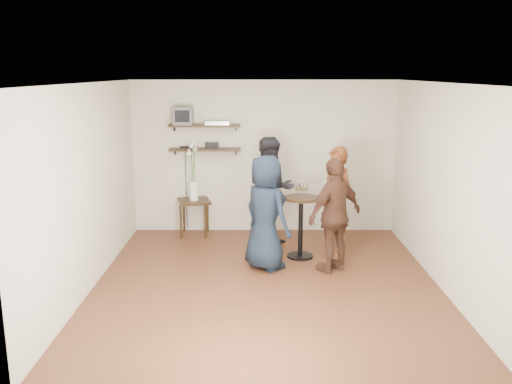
{
  "coord_description": "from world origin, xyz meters",
  "views": [
    {
      "loc": [
        -0.13,
        -6.68,
        2.74
      ],
      "look_at": [
        -0.14,
        0.4,
        1.16
      ],
      "focal_mm": 38.0,
      "sensor_mm": 36.0,
      "label": 1
    }
  ],
  "objects_px": {
    "crt_monitor": "(183,116)",
    "person_dark": "(272,192)",
    "radio": "(212,145)",
    "person_plaid": "(336,199)",
    "dvd_deck": "(217,123)",
    "drinks_table": "(301,219)",
    "person_brown": "(335,215)",
    "side_table": "(194,206)",
    "person_navy": "(266,213)"
  },
  "relations": [
    {
      "from": "dvd_deck",
      "to": "radio",
      "type": "height_order",
      "value": "dvd_deck"
    },
    {
      "from": "dvd_deck",
      "to": "side_table",
      "type": "height_order",
      "value": "dvd_deck"
    },
    {
      "from": "dvd_deck",
      "to": "radio",
      "type": "relative_size",
      "value": 1.82
    },
    {
      "from": "person_plaid",
      "to": "person_dark",
      "type": "height_order",
      "value": "person_dark"
    },
    {
      "from": "radio",
      "to": "side_table",
      "type": "xyz_separation_m",
      "value": [
        -0.31,
        -0.17,
        -1.01
      ]
    },
    {
      "from": "person_navy",
      "to": "person_brown",
      "type": "relative_size",
      "value": 1.01
    },
    {
      "from": "person_plaid",
      "to": "dvd_deck",
      "type": "bearing_deg",
      "value": -150.36
    },
    {
      "from": "person_brown",
      "to": "dvd_deck",
      "type": "bearing_deg",
      "value": -84.06
    },
    {
      "from": "person_plaid",
      "to": "person_navy",
      "type": "height_order",
      "value": "same"
    },
    {
      "from": "crt_monitor",
      "to": "person_dark",
      "type": "distance_m",
      "value": 1.99
    },
    {
      "from": "radio",
      "to": "person_dark",
      "type": "bearing_deg",
      "value": -36.39
    },
    {
      "from": "drinks_table",
      "to": "radio",
      "type": "bearing_deg",
      "value": 137.34
    },
    {
      "from": "dvd_deck",
      "to": "person_brown",
      "type": "bearing_deg",
      "value": -46.98
    },
    {
      "from": "drinks_table",
      "to": "person_brown",
      "type": "height_order",
      "value": "person_brown"
    },
    {
      "from": "crt_monitor",
      "to": "person_dark",
      "type": "bearing_deg",
      "value": -26.61
    },
    {
      "from": "dvd_deck",
      "to": "person_plaid",
      "type": "height_order",
      "value": "dvd_deck"
    },
    {
      "from": "radio",
      "to": "person_brown",
      "type": "relative_size",
      "value": 0.14
    },
    {
      "from": "crt_monitor",
      "to": "dvd_deck",
      "type": "height_order",
      "value": "crt_monitor"
    },
    {
      "from": "side_table",
      "to": "person_dark",
      "type": "bearing_deg",
      "value": -23.22
    },
    {
      "from": "side_table",
      "to": "person_plaid",
      "type": "xyz_separation_m",
      "value": [
        2.29,
        -0.72,
        0.3
      ]
    },
    {
      "from": "person_plaid",
      "to": "side_table",
      "type": "bearing_deg",
      "value": -142.44
    },
    {
      "from": "dvd_deck",
      "to": "radio",
      "type": "xyz_separation_m",
      "value": [
        -0.1,
        0.0,
        -0.38
      ]
    },
    {
      "from": "dvd_deck",
      "to": "person_brown",
      "type": "distance_m",
      "value": 2.77
    },
    {
      "from": "crt_monitor",
      "to": "person_plaid",
      "type": "distance_m",
      "value": 2.88
    },
    {
      "from": "person_plaid",
      "to": "person_dark",
      "type": "relative_size",
      "value": 0.93
    },
    {
      "from": "drinks_table",
      "to": "crt_monitor",
      "type": "bearing_deg",
      "value": 145.33
    },
    {
      "from": "crt_monitor",
      "to": "radio",
      "type": "xyz_separation_m",
      "value": [
        0.47,
        0.0,
        -0.5
      ]
    },
    {
      "from": "radio",
      "to": "dvd_deck",
      "type": "bearing_deg",
      "value": 0.0
    },
    {
      "from": "dvd_deck",
      "to": "side_table",
      "type": "xyz_separation_m",
      "value": [
        -0.4,
        -0.17,
        -1.39
      ]
    },
    {
      "from": "dvd_deck",
      "to": "person_plaid",
      "type": "distance_m",
      "value": 2.35
    },
    {
      "from": "person_navy",
      "to": "dvd_deck",
      "type": "bearing_deg",
      "value": -17.35
    },
    {
      "from": "radio",
      "to": "drinks_table",
      "type": "bearing_deg",
      "value": -42.66
    },
    {
      "from": "crt_monitor",
      "to": "radio",
      "type": "bearing_deg",
      "value": 0.0
    },
    {
      "from": "side_table",
      "to": "person_brown",
      "type": "bearing_deg",
      "value": -38.22
    },
    {
      "from": "side_table",
      "to": "person_brown",
      "type": "distance_m",
      "value": 2.74
    },
    {
      "from": "side_table",
      "to": "person_dark",
      "type": "xyz_separation_m",
      "value": [
        1.3,
        -0.56,
        0.36
      ]
    },
    {
      "from": "drinks_table",
      "to": "person_plaid",
      "type": "bearing_deg",
      "value": 34.98
    },
    {
      "from": "side_table",
      "to": "drinks_table",
      "type": "distance_m",
      "value": 2.05
    },
    {
      "from": "person_navy",
      "to": "radio",
      "type": "bearing_deg",
      "value": -14.75
    },
    {
      "from": "dvd_deck",
      "to": "drinks_table",
      "type": "relative_size",
      "value": 0.43
    },
    {
      "from": "radio",
      "to": "person_navy",
      "type": "xyz_separation_m",
      "value": [
        0.88,
        -1.76,
        -0.71
      ]
    },
    {
      "from": "person_plaid",
      "to": "person_dark",
      "type": "distance_m",
      "value": 1.01
    },
    {
      "from": "person_navy",
      "to": "person_brown",
      "type": "height_order",
      "value": "person_navy"
    },
    {
      "from": "dvd_deck",
      "to": "person_navy",
      "type": "distance_m",
      "value": 2.21
    },
    {
      "from": "person_brown",
      "to": "side_table",
      "type": "bearing_deg",
      "value": -75.31
    },
    {
      "from": "person_brown",
      "to": "person_plaid",
      "type": "bearing_deg",
      "value": -136.05
    },
    {
      "from": "radio",
      "to": "side_table",
      "type": "distance_m",
      "value": 1.06
    },
    {
      "from": "crt_monitor",
      "to": "drinks_table",
      "type": "bearing_deg",
      "value": -34.67
    },
    {
      "from": "side_table",
      "to": "crt_monitor",
      "type": "bearing_deg",
      "value": 132.95
    },
    {
      "from": "side_table",
      "to": "person_plaid",
      "type": "relative_size",
      "value": 0.38
    }
  ]
}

